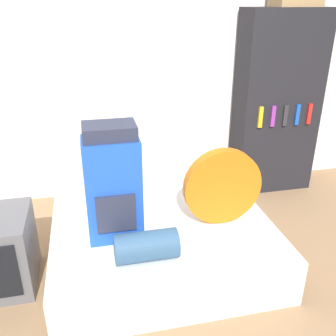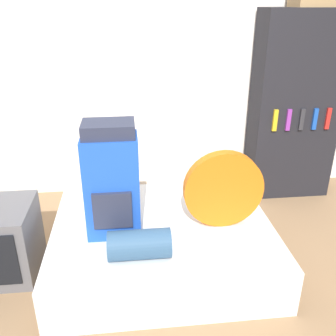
# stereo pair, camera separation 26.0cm
# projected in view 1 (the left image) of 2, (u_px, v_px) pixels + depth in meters

# --- Properties ---
(ground_plane) EXTENTS (16.00, 16.00, 0.00)m
(ground_plane) POSITION_uv_depth(u_px,v_px,m) (155.00, 307.00, 2.48)
(ground_plane) COLOR #997551
(wall_back) EXTENTS (8.00, 0.05, 2.60)m
(wall_back) POSITION_uv_depth(u_px,v_px,m) (118.00, 66.00, 3.52)
(wall_back) COLOR white
(wall_back) RESTS_ON ground_plane
(bed) EXTENTS (1.61, 1.32, 0.34)m
(bed) POSITION_uv_depth(u_px,v_px,m) (163.00, 243.00, 2.85)
(bed) COLOR white
(bed) RESTS_ON ground_plane
(backpack) EXTENTS (0.37, 0.29, 0.81)m
(backpack) POSITION_uv_depth(u_px,v_px,m) (113.00, 184.00, 2.50)
(backpack) COLOR blue
(backpack) RESTS_ON bed
(tent_bag) EXTENTS (0.58, 0.08, 0.58)m
(tent_bag) POSITION_uv_depth(u_px,v_px,m) (222.00, 187.00, 2.70)
(tent_bag) COLOR orange
(tent_bag) RESTS_ON bed
(sleeping_roll) EXTENTS (0.40, 0.19, 0.19)m
(sleeping_roll) POSITION_uv_depth(u_px,v_px,m) (146.00, 246.00, 2.37)
(sleeping_roll) COLOR #33567A
(sleeping_roll) RESTS_ON bed
(bookshelf) EXTENTS (0.81, 0.38, 1.81)m
(bookshelf) POSITION_uv_depth(u_px,v_px,m) (277.00, 104.00, 3.77)
(bookshelf) COLOR black
(bookshelf) RESTS_ON ground_plane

